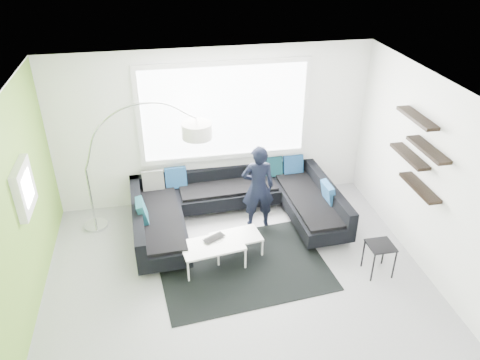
# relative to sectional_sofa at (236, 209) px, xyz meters

# --- Properties ---
(ground) EXTENTS (5.50, 5.50, 0.00)m
(ground) POSITION_rel_sectional_sofa_xyz_m (-0.22, -1.52, -0.32)
(ground) COLOR gray
(ground) RESTS_ON ground
(room_shell) EXTENTS (5.54, 5.04, 2.82)m
(room_shell) POSITION_rel_sectional_sofa_xyz_m (-0.19, -1.32, 1.49)
(room_shell) COLOR white
(room_shell) RESTS_ON ground
(sectional_sofa) EXTENTS (3.49, 2.26, 0.73)m
(sectional_sofa) POSITION_rel_sectional_sofa_xyz_m (0.00, 0.00, 0.00)
(sectional_sofa) COLOR black
(sectional_sofa) RESTS_ON ground
(rug) EXTENTS (2.62, 2.02, 0.01)m
(rug) POSITION_rel_sectional_sofa_xyz_m (-0.10, -1.09, -0.32)
(rug) COLOR black
(rug) RESTS_ON ground
(coffee_table) EXTENTS (1.27, 0.85, 0.39)m
(coffee_table) POSITION_rel_sectional_sofa_xyz_m (-0.34, -0.86, -0.13)
(coffee_table) COLOR white
(coffee_table) RESTS_ON ground
(arc_lamp) EXTENTS (2.19, 1.20, 2.21)m
(arc_lamp) POSITION_rel_sectional_sofa_xyz_m (-2.36, 0.41, 0.78)
(arc_lamp) COLOR silver
(arc_lamp) RESTS_ON ground
(side_table) EXTENTS (0.37, 0.37, 0.50)m
(side_table) POSITION_rel_sectional_sofa_xyz_m (1.83, -1.58, -0.07)
(side_table) COLOR black
(side_table) RESTS_ON ground
(person) EXTENTS (0.59, 0.43, 1.48)m
(person) POSITION_rel_sectional_sofa_xyz_m (0.35, -0.05, 0.42)
(person) COLOR black
(person) RESTS_ON ground
(laptop) EXTENTS (0.53, 0.51, 0.03)m
(laptop) POSITION_rel_sectional_sofa_xyz_m (-0.47, -0.87, 0.08)
(laptop) COLOR black
(laptop) RESTS_ON coffee_table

